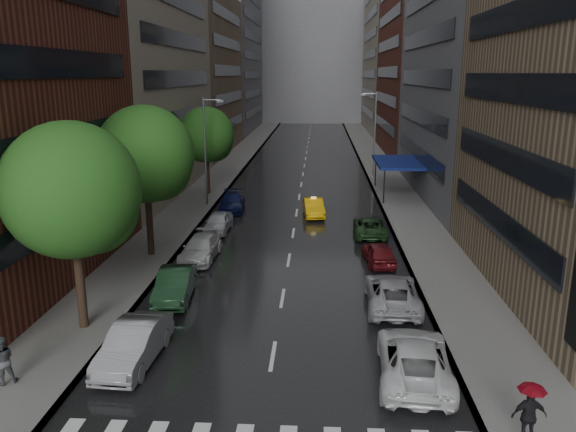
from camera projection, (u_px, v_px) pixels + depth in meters
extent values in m
plane|color=gray|center=(263.00, 414.00, 18.82)|extent=(220.00, 220.00, 0.00)
cube|color=black|center=(304.00, 168.00, 67.19)|extent=(14.00, 140.00, 0.01)
cube|color=gray|center=(229.00, 167.00, 67.65)|extent=(4.00, 140.00, 0.15)
cube|color=gray|center=(380.00, 168.00, 66.69)|extent=(4.00, 140.00, 0.15)
cube|color=gray|center=(134.00, 5.00, 50.23)|extent=(8.00, 28.00, 34.00)
cube|color=#937A5B|center=(201.00, 74.00, 78.80)|extent=(8.00, 28.00, 22.00)
cube|color=slate|center=(232.00, 30.00, 105.84)|extent=(8.00, 32.00, 38.00)
cube|color=slate|center=(469.00, 62.00, 49.87)|extent=(8.00, 28.00, 24.00)
cube|color=maroon|center=(419.00, 20.00, 75.47)|extent=(8.00, 28.00, 36.00)
cube|color=gray|center=(391.00, 57.00, 105.48)|extent=(8.00, 32.00, 28.00)
cube|color=slate|center=(313.00, 51.00, 129.00)|extent=(40.00, 14.00, 32.00)
cylinder|color=#382619|center=(79.00, 276.00, 24.42)|extent=(0.40, 0.40, 5.08)
sphere|color=#1E5116|center=(71.00, 190.00, 23.47)|extent=(5.81, 5.81, 5.81)
cylinder|color=#382619|center=(149.00, 216.00, 34.40)|extent=(0.40, 0.40, 5.12)
sphere|color=#1E5116|center=(145.00, 154.00, 33.45)|extent=(5.86, 5.86, 5.86)
cylinder|color=#382619|center=(207.00, 171.00, 52.20)|extent=(0.40, 0.40, 4.48)
sphere|color=#1E5116|center=(206.00, 135.00, 51.37)|extent=(5.12, 5.12, 5.12)
imported|color=#E4A40C|center=(313.00, 207.00, 44.70)|extent=(1.94, 4.40, 1.41)
imported|color=gray|center=(134.00, 344.00, 21.98)|extent=(1.98, 4.95, 1.60)
imported|color=#17331D|center=(175.00, 285.00, 28.22)|extent=(1.97, 4.76, 1.53)
imported|color=silver|center=(201.00, 248.00, 34.33)|extent=(2.16, 4.89, 1.40)
imported|color=silver|center=(218.00, 222.00, 40.29)|extent=(1.80, 4.18, 1.41)
imported|color=#0D1340|center=(232.00, 202.00, 46.52)|extent=(2.30, 4.98, 1.41)
imported|color=white|center=(414.00, 359.00, 20.89)|extent=(3.04, 5.83, 1.57)
imported|color=#ACABB1|center=(392.00, 292.00, 27.29)|extent=(2.63, 5.44, 1.49)
imported|color=maroon|center=(379.00, 253.00, 33.47)|extent=(1.99, 4.10, 1.35)
imported|color=#1C3B1B|center=(370.00, 226.00, 39.26)|extent=(2.35, 4.89, 1.34)
imported|color=#494A4E|center=(2.00, 360.00, 20.20)|extent=(1.13, 1.08, 1.83)
imported|color=black|center=(529.00, 416.00, 16.94)|extent=(1.09, 0.50, 1.82)
imported|color=maroon|center=(532.00, 394.00, 16.76)|extent=(0.82, 0.82, 0.72)
cylinder|color=gray|center=(205.00, 152.00, 47.10)|extent=(0.18, 0.18, 9.00)
cube|color=gray|center=(220.00, 101.00, 45.99)|extent=(0.50, 0.22, 0.16)
cylinder|color=gray|center=(375.00, 134.00, 60.78)|extent=(0.18, 0.18, 9.00)
cube|color=gray|center=(363.00, 95.00, 59.82)|extent=(0.50, 0.22, 0.16)
cube|color=navy|center=(398.00, 162.00, 51.42)|extent=(4.00, 8.00, 0.25)
cylinder|color=black|center=(384.00, 186.00, 48.20)|extent=(0.12, 0.12, 3.00)
cylinder|color=black|center=(376.00, 171.00, 55.55)|extent=(0.12, 0.12, 3.00)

